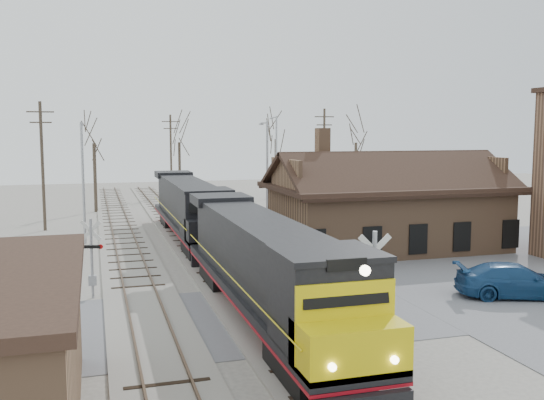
{
  "coord_description": "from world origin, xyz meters",
  "views": [
    {
      "loc": [
        -6.43,
        -23.66,
        7.69
      ],
      "look_at": [
        3.22,
        9.0,
        3.82
      ],
      "focal_mm": 40.0,
      "sensor_mm": 36.0,
      "label": 1
    }
  ],
  "objects": [
    {
      "name": "ground",
      "position": [
        0.0,
        0.0,
        0.0
      ],
      "size": [
        140.0,
        140.0,
        0.0
      ],
      "primitive_type": "plane",
      "color": "#A5A095",
      "rests_on": "ground"
    },
    {
      "name": "road",
      "position": [
        0.0,
        0.0,
        0.01
      ],
      "size": [
        60.0,
        9.0,
        0.03
      ],
      "primitive_type": "cube",
      "color": "slate",
      "rests_on": "ground"
    },
    {
      "name": "track_main",
      "position": [
        0.0,
        15.0,
        0.07
      ],
      "size": [
        3.4,
        90.0,
        0.24
      ],
      "color": "#A5A095",
      "rests_on": "ground"
    },
    {
      "name": "track_siding",
      "position": [
        -4.5,
        15.0,
        0.07
      ],
      "size": [
        3.4,
        90.0,
        0.24
      ],
      "color": "#A5A095",
      "rests_on": "ground"
    },
    {
      "name": "depot",
      "position": [
        11.99,
        12.0,
        2.41
      ],
      "size": [
        15.2,
        9.31,
        7.9
      ],
      "color": "#8B6448",
      "rests_on": "ground"
    },
    {
      "name": "locomotive_lead",
      "position": [
        0.0,
        -1.1,
        2.27
      ],
      "size": [
        2.9,
        19.44,
        4.31
      ],
      "color": "black",
      "rests_on": "ground"
    },
    {
      "name": "locomotive_trailing",
      "position": [
        0.0,
        18.62,
        2.27
      ],
      "size": [
        2.9,
        19.44,
        4.08
      ],
      "color": "black",
      "rests_on": "ground"
    },
    {
      "name": "crossbuck_near",
      "position": [
        2.38,
        -5.8,
        2.05
      ],
      "size": [
        1.26,
        0.33,
        4.43
      ],
      "rotation": [
        0.0,
        0.0,
        -0.12
      ],
      "color": "#A5A8AD",
      "rests_on": "ground"
    },
    {
      "name": "crossbuck_far",
      "position": [
        -6.64,
        4.92,
        1.77
      ],
      "size": [
        1.04,
        0.37,
        3.72
      ],
      "rotation": [
        0.0,
        0.0,
        2.88
      ],
      "color": "#A5A8AD",
      "rests_on": "ground"
    },
    {
      "name": "parked_car",
      "position": [
        12.23,
        -0.5,
        0.79
      ],
      "size": [
        5.86,
        3.85,
        1.58
      ],
      "primitive_type": "imported",
      "rotation": [
        0.0,
        0.0,
        1.24
      ],
      "color": "navy",
      "rests_on": "ground"
    },
    {
      "name": "streetlight_a",
      "position": [
        -7.13,
        19.44,
        4.69
      ],
      "size": [
        0.25,
        2.04,
        8.33
      ],
      "color": "#A5A8AD",
      "rests_on": "ground"
    },
    {
      "name": "streetlight_b",
      "position": [
        6.29,
        20.84,
        4.75
      ],
      "size": [
        0.25,
        2.04,
        8.44
      ],
      "color": "#A5A8AD",
      "rests_on": "ground"
    },
    {
      "name": "streetlight_c",
      "position": [
        10.54,
        32.42,
        5.1
      ],
      "size": [
        0.25,
        2.04,
        9.13
      ],
      "color": "#A5A8AD",
      "rests_on": "ground"
    },
    {
      "name": "utility_pole_a",
      "position": [
        -10.2,
        26.09,
        5.21
      ],
      "size": [
        2.0,
        0.24,
        9.97
      ],
      "color": "#382D23",
      "rests_on": "ground"
    },
    {
      "name": "utility_pole_b",
      "position": [
        2.32,
        47.68,
        5.03
      ],
      "size": [
        2.0,
        0.24,
        9.62
      ],
      "color": "#382D23",
      "rests_on": "ground"
    },
    {
      "name": "utility_pole_c",
      "position": [
        15.57,
        32.56,
        5.18
      ],
      "size": [
        2.0,
        0.24,
        9.92
      ],
      "color": "#382D23",
      "rests_on": "ground"
    },
    {
      "name": "tree_b",
      "position": [
        -6.31,
        36.38,
        7.62
      ],
      "size": [
        4.37,
        4.37,
        10.71
      ],
      "color": "#382D23",
      "rests_on": "ground"
    },
    {
      "name": "tree_c",
      "position": [
        3.44,
        48.66,
        7.44
      ],
      "size": [
        4.27,
        4.27,
        10.46
      ],
      "color": "#382D23",
      "rests_on": "ground"
    },
    {
      "name": "tree_d",
      "position": [
        14.23,
        44.66,
        7.9
      ],
      "size": [
        4.53,
        4.53,
        11.1
      ],
      "color": "#382D23",
      "rests_on": "ground"
    },
    {
      "name": "tree_e",
      "position": [
        21.02,
        37.03,
        7.53
      ],
      "size": [
        4.31,
        4.31,
        10.57
      ],
      "color": "#382D23",
      "rests_on": "ground"
    }
  ]
}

